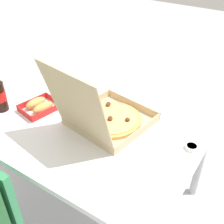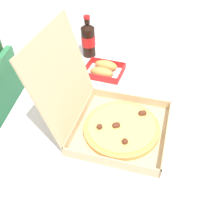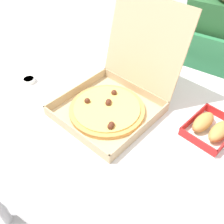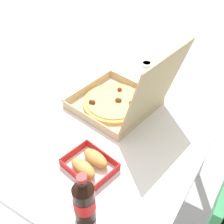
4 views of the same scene
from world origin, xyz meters
name	(u,v)px [view 1 (image 1 of 4)]	position (x,y,z in m)	size (l,w,h in m)	color
ground_plane	(99,201)	(0.00, 0.00, 0.00)	(10.00, 10.00, 0.00)	#B2B2B7
dining_table	(96,127)	(0.00, 0.00, 0.63)	(1.13, 0.97, 0.71)	white
pizza_box_open	(106,117)	(-0.09, 0.04, 0.76)	(0.42, 0.50, 0.39)	tan
bread_side_box	(40,106)	(0.28, 0.12, 0.74)	(0.19, 0.22, 0.06)	white
paper_menu	(106,82)	(0.15, -0.32, 0.71)	(0.21, 0.15, 0.00)	white
dipping_sauce_cup	(192,147)	(-0.51, -0.03, 0.72)	(0.06, 0.06, 0.02)	white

